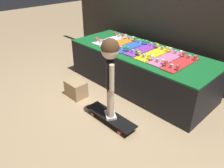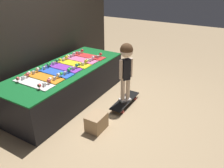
{
  "view_description": "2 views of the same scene",
  "coord_description": "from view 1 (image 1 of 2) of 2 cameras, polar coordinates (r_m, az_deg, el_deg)",
  "views": [
    {
      "loc": [
        1.98,
        -2.01,
        1.83
      ],
      "look_at": [
        0.09,
        -0.18,
        0.34
      ],
      "focal_mm": 35.0,
      "sensor_mm": 36.0,
      "label": 1
    },
    {
      "loc": [
        -2.6,
        -1.92,
        2.06
      ],
      "look_at": [
        0.27,
        -0.26,
        0.4
      ],
      "focal_mm": 35.0,
      "sensor_mm": 36.0,
      "label": 2
    }
  ],
  "objects": [
    {
      "name": "child",
      "position": [
        2.46,
        -0.46,
        4.98
      ],
      "size": [
        0.23,
        0.21,
        1.02
      ],
      "rotation": [
        0.0,
        0.0,
        -0.58
      ],
      "color": "silver",
      "rests_on": "skateboard_on_floor"
    },
    {
      "name": "ground_plane",
      "position": [
        3.36,
        1.14,
        -3.47
      ],
      "size": [
        16.0,
        16.0,
        0.0
      ],
      "primitive_type": "plane",
      "color": "tan"
    },
    {
      "name": "skateboard_blue_on_rack",
      "position": [
        3.58,
        4.81,
        9.92
      ],
      "size": [
        0.21,
        0.68,
        0.09
      ],
      "color": "blue",
      "rests_on": "display_rack"
    },
    {
      "name": "storage_box",
      "position": [
        3.38,
        -9.36,
        -1.25
      ],
      "size": [
        0.31,
        0.23,
        0.25
      ],
      "color": "tan",
      "rests_on": "ground_plane"
    },
    {
      "name": "skateboard_red_on_rack",
      "position": [
        3.08,
        17.47,
        5.29
      ],
      "size": [
        0.21,
        0.68,
        0.09
      ],
      "color": "red",
      "rests_on": "display_rack"
    },
    {
      "name": "skateboard_white_on_rack",
      "position": [
        3.87,
        -0.51,
        11.54
      ],
      "size": [
        0.21,
        0.68,
        0.09
      ],
      "color": "white",
      "rests_on": "display_rack"
    },
    {
      "name": "skateboard_purple_on_rack",
      "position": [
        3.46,
        7.88,
        9.01
      ],
      "size": [
        0.21,
        0.68,
        0.09
      ],
      "color": "purple",
      "rests_on": "display_rack"
    },
    {
      "name": "skateboard_on_floor",
      "position": [
        2.84,
        -0.4,
        -8.57
      ],
      "size": [
        0.76,
        0.21,
        0.09
      ],
      "color": "black",
      "rests_on": "ground_plane"
    },
    {
      "name": "skateboard_yellow_on_rack",
      "position": [
        3.31,
        10.77,
        7.86
      ],
      "size": [
        0.21,
        0.68,
        0.09
      ],
      "color": "yellow",
      "rests_on": "display_rack"
    },
    {
      "name": "skateboard_pink_on_rack",
      "position": [
        3.2,
        14.13,
        6.69
      ],
      "size": [
        0.21,
        0.68,
        0.09
      ],
      "color": "pink",
      "rests_on": "display_rack"
    },
    {
      "name": "back_wall",
      "position": [
        3.83,
        15.12,
        19.68
      ],
      "size": [
        4.61,
        0.1,
        2.48
      ],
      "color": "#332D28",
      "rests_on": "ground_plane"
    },
    {
      "name": "display_rack",
      "position": [
        3.56,
        7.23,
        3.98
      ],
      "size": [
        2.37,
        0.94,
        0.62
      ],
      "color": "black",
      "rests_on": "ground_plane"
    },
    {
      "name": "skateboard_orange_on_rack",
      "position": [
        3.73,
        2.23,
        10.82
      ],
      "size": [
        0.21,
        0.68,
        0.09
      ],
      "color": "orange",
      "rests_on": "display_rack"
    }
  ]
}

